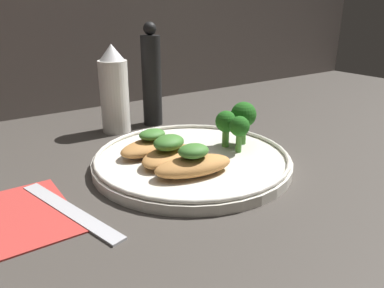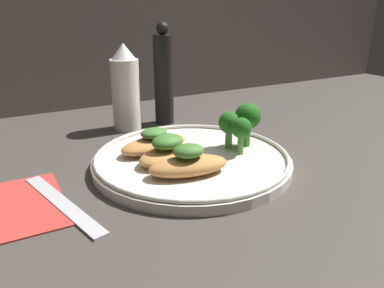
{
  "view_description": "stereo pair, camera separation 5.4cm",
  "coord_description": "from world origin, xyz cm",
  "px_view_note": "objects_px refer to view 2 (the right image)",
  "views": [
    {
      "loc": [
        -28.65,
        -41.41,
        22.23
      ],
      "look_at": [
        0.0,
        0.0,
        3.4
      ],
      "focal_mm": 35.0,
      "sensor_mm": 36.0,
      "label": 1
    },
    {
      "loc": [
        -24.08,
        -44.23,
        22.23
      ],
      "look_at": [
        0.0,
        0.0,
        3.4
      ],
      "focal_mm": 35.0,
      "sensor_mm": 36.0,
      "label": 2
    }
  ],
  "objects_px": {
    "broccoli_bunch": "(242,122)",
    "sauce_bottle": "(126,89)",
    "plate": "(192,159)",
    "pepper_grinder": "(164,78)"
  },
  "relations": [
    {
      "from": "broccoli_bunch",
      "to": "pepper_grinder",
      "type": "bearing_deg",
      "value": 97.37
    },
    {
      "from": "broccoli_bunch",
      "to": "pepper_grinder",
      "type": "relative_size",
      "value": 0.35
    },
    {
      "from": "broccoli_bunch",
      "to": "sauce_bottle",
      "type": "bearing_deg",
      "value": 115.8
    },
    {
      "from": "pepper_grinder",
      "to": "plate",
      "type": "bearing_deg",
      "value": -104.23
    },
    {
      "from": "sauce_bottle",
      "to": "pepper_grinder",
      "type": "bearing_deg",
      "value": 0.0
    },
    {
      "from": "plate",
      "to": "pepper_grinder",
      "type": "relative_size",
      "value": 1.49
    },
    {
      "from": "plate",
      "to": "sauce_bottle",
      "type": "distance_m",
      "value": 0.22
    },
    {
      "from": "broccoli_bunch",
      "to": "sauce_bottle",
      "type": "relative_size",
      "value": 0.43
    },
    {
      "from": "sauce_bottle",
      "to": "broccoli_bunch",
      "type": "bearing_deg",
      "value": -64.2
    },
    {
      "from": "plate",
      "to": "broccoli_bunch",
      "type": "bearing_deg",
      "value": -3.46
    }
  ]
}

